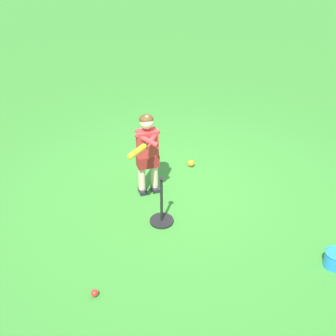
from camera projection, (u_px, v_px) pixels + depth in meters
ground_plane at (179, 190)px, 5.80m from camera, size 40.00×40.00×0.00m
child_batter at (147, 148)px, 5.41m from camera, size 0.77×0.36×1.08m
play_ball_far_left at (95, 293)px, 4.27m from camera, size 0.07×0.07×0.07m
play_ball_far_right at (191, 163)px, 6.27m from camera, size 0.09×0.09×0.09m
batting_tee at (162, 215)px, 5.19m from camera, size 0.28×0.28×0.62m
toy_bucket at (334, 259)px, 4.58m from camera, size 0.22×0.22×0.19m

